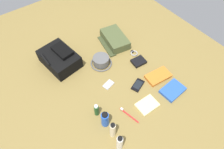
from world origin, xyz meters
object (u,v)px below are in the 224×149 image
(travel_guidebook, at_px, (158,76))
(notepad, at_px, (147,105))
(wristwatch, at_px, (134,53))
(wallet, at_px, (139,62))
(backpack, at_px, (60,58))
(toiletry_pouch, at_px, (114,39))
(shampoo_bottle, at_px, (97,110))
(toothpaste_tube, at_px, (120,143))
(cell_phone, at_px, (138,85))
(lotion_bottle, at_px, (113,130))
(toothbrush, at_px, (128,114))
(bucket_hat, at_px, (101,61))
(media_player, at_px, (108,85))
(deodorant_spray, at_px, (105,119))
(paperback_novel, at_px, (173,90))

(travel_guidebook, relative_size, notepad, 1.37)
(wristwatch, distance_m, wallet, 0.11)
(backpack, distance_m, notepad, 0.78)
(toiletry_pouch, bearing_deg, shampoo_bottle, 133.27)
(backpack, xyz_separation_m, travel_guidebook, (-0.58, -0.55, -0.05))
(toothpaste_tube, xyz_separation_m, cell_phone, (0.28, -0.40, -0.07))
(lotion_bottle, relative_size, notepad, 1.08)
(toiletry_pouch, relative_size, shampoo_bottle, 2.76)
(toothpaste_tube, xyz_separation_m, toothbrush, (0.14, -0.18, -0.07))
(lotion_bottle, height_order, travel_guidebook, lotion_bottle)
(bucket_hat, distance_m, wallet, 0.31)
(travel_guidebook, distance_m, cell_phone, 0.18)
(bucket_hat, bearing_deg, toothpaste_tube, 154.60)
(cell_phone, bearing_deg, lotion_bottle, 116.64)
(backpack, height_order, toothpaste_tube, toothpaste_tube)
(cell_phone, height_order, notepad, notepad)
(media_player, bearing_deg, travel_guidebook, -115.87)
(toothpaste_tube, distance_m, media_player, 0.48)
(deodorant_spray, bearing_deg, notepad, -102.03)
(toiletry_pouch, bearing_deg, cell_phone, 163.81)
(lotion_bottle, xyz_separation_m, deodorant_spray, (0.09, -0.01, -0.01))
(backpack, relative_size, toiletry_pouch, 1.10)
(bucket_hat, relative_size, shampoo_bottle, 1.58)
(shampoo_bottle, height_order, wristwatch, shampoo_bottle)
(backpack, xyz_separation_m, bucket_hat, (-0.20, -0.27, -0.03))
(deodorant_spray, distance_m, wristwatch, 0.69)
(toothpaste_tube, height_order, deodorant_spray, toothpaste_tube)
(lotion_bottle, distance_m, cell_phone, 0.44)
(travel_guidebook, bearing_deg, deodorant_spray, 96.81)
(toothpaste_tube, relative_size, cell_phone, 1.24)
(deodorant_spray, relative_size, toothbrush, 0.88)
(deodorant_spray, distance_m, wallet, 0.60)
(bucket_hat, distance_m, paperback_novel, 0.61)
(backpack, xyz_separation_m, toothbrush, (-0.69, -0.15, -0.05))
(shampoo_bottle, bearing_deg, toothbrush, -129.07)
(wristwatch, relative_size, wallet, 0.65)
(bucket_hat, bearing_deg, toothbrush, 166.83)
(wristwatch, xyz_separation_m, toothbrush, (-0.42, 0.41, 0.00))
(lotion_bottle, bearing_deg, toothbrush, -73.98)
(toothpaste_tube, bearing_deg, bucket_hat, -25.40)
(lotion_bottle, xyz_separation_m, paperback_novel, (-0.00, -0.56, -0.07))
(deodorant_spray, bearing_deg, toiletry_pouch, -41.51)
(toothpaste_tube, xyz_separation_m, wallet, (0.45, -0.56, -0.07))
(wallet, bearing_deg, toothbrush, 135.18)
(notepad, bearing_deg, shampoo_bottle, 64.47)
(media_player, relative_size, wallet, 0.86)
(bucket_hat, bearing_deg, media_player, 159.67)
(toiletry_pouch, xyz_separation_m, toothpaste_tube, (-0.77, 0.54, 0.04))
(bucket_hat, xyz_separation_m, paperback_novel, (-0.54, -0.28, -0.02))
(toothpaste_tube, bearing_deg, toothbrush, -53.20)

